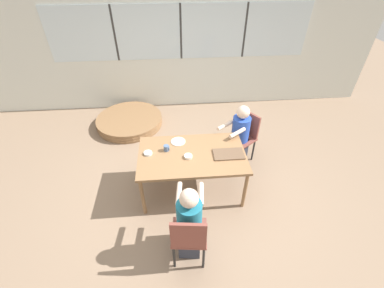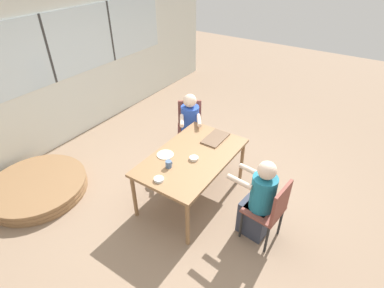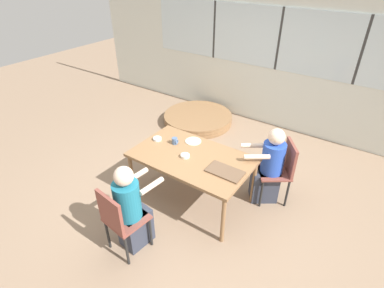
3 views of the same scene
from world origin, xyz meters
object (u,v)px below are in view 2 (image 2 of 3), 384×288
object	(u,v)px
chair_for_man_blue_shirt	(272,208)
person_woman_green_shirt	(190,129)
chair_for_woman_green_shirt	(190,122)
bowl_white_shallow	(159,179)
folded_table_stack	(38,187)
coffee_mug	(169,164)
person_man_blue_shirt	(259,203)
bowl_cereal	(194,158)

from	to	relation	value
chair_for_man_blue_shirt	person_woman_green_shirt	distance (m)	1.99
chair_for_woman_green_shirt	chair_for_man_blue_shirt	world-z (taller)	same
chair_for_woman_green_shirt	bowl_white_shallow	world-z (taller)	chair_for_woman_green_shirt
bowl_white_shallow	folded_table_stack	xyz separation A→B (m)	(-0.54, 1.83, -0.64)
chair_for_man_blue_shirt	coffee_mug	bearing A→B (deg)	106.43
person_woman_green_shirt	person_man_blue_shirt	xyz separation A→B (m)	(-0.93, -1.58, 0.01)
chair_for_man_blue_shirt	person_woman_green_shirt	size ratio (longest dim) A/B	0.81
coffee_mug	bowl_white_shallow	distance (m)	0.27
coffee_mug	folded_table_stack	world-z (taller)	coffee_mug
chair_for_woman_green_shirt	coffee_mug	size ratio (longest dim) A/B	9.94
chair_for_man_blue_shirt	person_woman_green_shirt	xyz separation A→B (m)	(0.95, 1.74, -0.03)
coffee_mug	folded_table_stack	size ratio (longest dim) A/B	0.07
bowl_white_shallow	person_man_blue_shirt	bearing A→B (deg)	-64.40
person_woman_green_shirt	person_man_blue_shirt	distance (m)	1.84
person_woman_green_shirt	coffee_mug	bearing A→B (deg)	76.63
chair_for_woman_green_shirt	person_woman_green_shirt	world-z (taller)	person_woman_green_shirt
folded_table_stack	person_woman_green_shirt	bearing A→B (deg)	-33.41
person_woman_green_shirt	coffee_mug	world-z (taller)	person_woman_green_shirt
chair_for_woman_green_shirt	person_woman_green_shirt	bearing A→B (deg)	90.00
chair_for_man_blue_shirt	bowl_cereal	world-z (taller)	chair_for_man_blue_shirt
chair_for_woman_green_shirt	bowl_cereal	world-z (taller)	chair_for_woman_green_shirt
folded_table_stack	bowl_white_shallow	bearing A→B (deg)	-73.60
bowl_cereal	bowl_white_shallow	bearing A→B (deg)	167.88
person_man_blue_shirt	bowl_white_shallow	bearing A→B (deg)	122.12
bowl_cereal	chair_for_woman_green_shirt	bearing A→B (deg)	36.28
chair_for_man_blue_shirt	folded_table_stack	bearing A→B (deg)	115.10
person_woman_green_shirt	bowl_white_shallow	bearing A→B (deg)	74.88
chair_for_man_blue_shirt	chair_for_woman_green_shirt	bearing A→B (deg)	65.90
person_man_blue_shirt	coffee_mug	distance (m)	1.16
bowl_white_shallow	bowl_cereal	world-z (taller)	bowl_cereal
bowl_white_shallow	bowl_cereal	distance (m)	0.57
bowl_white_shallow	person_woman_green_shirt	bearing A→B (deg)	20.18
chair_for_man_blue_shirt	coffee_mug	xyz separation A→B (m)	(-0.22, 1.27, 0.23)
person_woman_green_shirt	bowl_cereal	bearing A→B (deg)	91.14
coffee_mug	bowl_cereal	bearing A→B (deg)	-30.69
folded_table_stack	coffee_mug	bearing A→B (deg)	-65.69
chair_for_woman_green_shirt	person_man_blue_shirt	size ratio (longest dim) A/B	0.79
person_woman_green_shirt	coffee_mug	size ratio (longest dim) A/B	12.33
person_woman_green_shirt	bowl_cereal	world-z (taller)	person_woman_green_shirt
folded_table_stack	chair_for_man_blue_shirt	bearing A→B (deg)	-71.41
person_man_blue_shirt	bowl_cereal	world-z (taller)	person_man_blue_shirt
bowl_white_shallow	coffee_mug	bearing A→B (deg)	11.93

